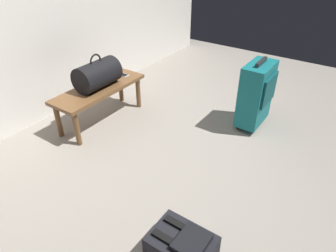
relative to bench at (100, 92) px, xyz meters
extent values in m
plane|color=gray|center=(-0.34, -1.02, -0.32)|extent=(6.60, 6.60, 0.00)
cube|color=brown|center=(0.00, 0.00, 0.04)|extent=(1.00, 0.36, 0.04)
cylinder|color=brown|center=(-0.44, -0.13, -0.15)|extent=(0.05, 0.05, 0.35)
cylinder|color=brown|center=(0.44, -0.13, -0.15)|extent=(0.05, 0.05, 0.35)
cylinder|color=brown|center=(-0.44, 0.13, -0.15)|extent=(0.05, 0.05, 0.35)
cylinder|color=brown|center=(0.44, 0.13, -0.15)|extent=(0.05, 0.05, 0.35)
cylinder|color=black|center=(0.00, 0.00, 0.19)|extent=(0.44, 0.26, 0.26)
torus|color=black|center=(0.00, 0.00, 0.33)|extent=(0.14, 0.02, 0.14)
cube|color=silver|center=(0.35, 0.01, 0.06)|extent=(0.07, 0.14, 0.01)
cube|color=black|center=(0.35, 0.01, 0.07)|extent=(0.06, 0.13, 0.00)
cube|color=#14666B|center=(0.79, -1.32, 0.03)|extent=(0.41, 0.22, 0.61)
cube|color=#0E474A|center=(0.79, -1.44, 0.11)|extent=(0.33, 0.02, 0.27)
cube|color=#262628|center=(0.79, -1.32, 0.35)|extent=(0.23, 0.03, 0.04)
cylinder|color=black|center=(0.65, -1.25, -0.30)|extent=(0.02, 0.05, 0.05)
cylinder|color=black|center=(0.94, -1.25, -0.30)|extent=(0.02, 0.05, 0.05)
cube|color=black|center=(-0.88, -1.54, -0.24)|extent=(0.28, 0.38, 0.17)
cube|color=black|center=(-0.88, -1.61, -0.14)|extent=(0.21, 0.17, 0.04)
cube|color=black|center=(-0.95, -1.48, -0.14)|extent=(0.04, 0.19, 0.02)
cube|color=black|center=(-0.82, -1.48, -0.14)|extent=(0.04, 0.19, 0.02)
camera|label=1|loc=(-1.87, -2.12, 1.37)|focal=32.56mm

